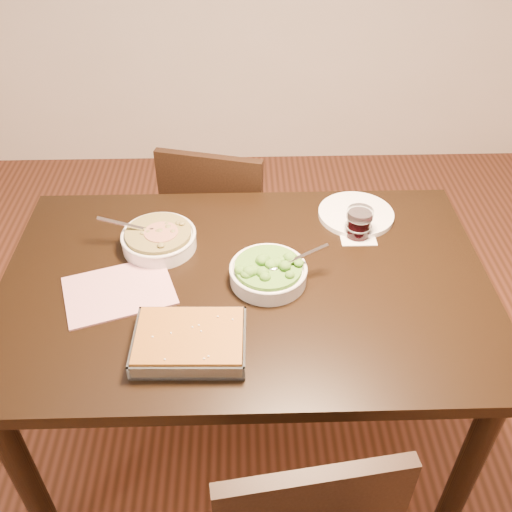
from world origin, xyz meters
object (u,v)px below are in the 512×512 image
wine_tumbler (359,222)px  chair_far (220,224)px  baking_dish (190,341)px  broccoli_bowl (268,272)px  table (246,304)px  stew_bowl (159,239)px  dinner_plate (356,214)px

wine_tumbler → chair_far: (-0.45, 0.45, -0.33)m
wine_tumbler → baking_dish: bearing=-137.8°
baking_dish → broccoli_bowl: bearing=51.7°
table → stew_bowl: stew_bowl is taller
wine_tumbler → chair_far: bearing=134.8°
table → chair_far: 0.69m
wine_tumbler → dinner_plate: 0.11m
wine_tumbler → dinner_plate: wine_tumbler is taller
stew_bowl → dinner_plate: stew_bowl is taller
broccoli_bowl → dinner_plate: broccoli_bowl is taller
stew_bowl → wine_tumbler: bearing=3.7°
stew_bowl → broccoli_bowl: same height
table → stew_bowl: bearing=148.6°
table → stew_bowl: (-0.26, 0.16, 0.13)m
chair_far → table: bearing=113.0°
stew_bowl → chair_far: (0.16, 0.49, -0.31)m
table → chair_far: (-0.10, 0.65, -0.19)m
dinner_plate → chair_far: size_ratio=0.29×
baking_dish → dinner_plate: baking_dish is taller
wine_tumbler → chair_far: wine_tumbler is taller
broccoli_bowl → wine_tumbler: wine_tumbler is taller
baking_dish → dinner_plate: bearing=48.9°
wine_tumbler → table: bearing=-150.7°
dinner_plate → table: bearing=-140.7°
wine_tumbler → chair_far: 0.72m
baking_dish → wine_tumbler: bearing=43.8°
broccoli_bowl → dinner_plate: 0.43m
chair_far → wine_tumbler: bearing=149.3°
baking_dish → wine_tumbler: 0.67m
broccoli_bowl → wine_tumbler: 0.35m
stew_bowl → dinner_plate: 0.64m
stew_bowl → wine_tumbler: wine_tumbler is taller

